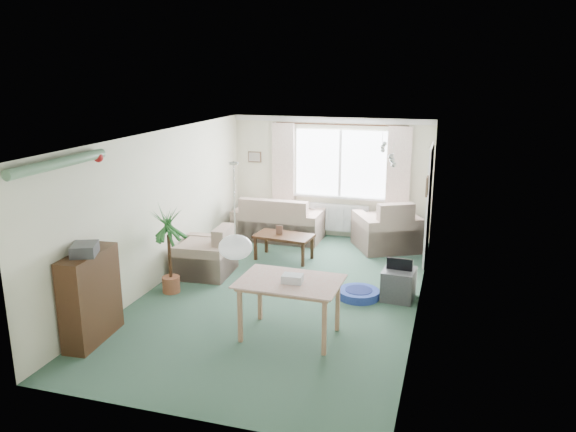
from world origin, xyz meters
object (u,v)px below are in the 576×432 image
(pet_bed, at_px, (359,294))
(tv_cube, at_px, (399,284))
(dining_table, at_px, (290,309))
(armchair_corner, at_px, (387,224))
(bookshelf, at_px, (91,297))
(coffee_table, at_px, (284,247))
(armchair_left, at_px, (204,250))
(sofa, at_px, (279,217))
(houseplant, at_px, (169,251))

(pet_bed, bearing_deg, tv_cube, 13.80)
(tv_cube, height_order, pet_bed, tv_cube)
(dining_table, height_order, tv_cube, dining_table)
(armchair_corner, xyz_separation_m, bookshelf, (-3.06, -4.81, 0.09))
(coffee_table, height_order, tv_cube, tv_cube)
(armchair_left, distance_m, bookshelf, 2.59)
(armchair_left, bearing_deg, pet_bed, 80.18)
(dining_table, bearing_deg, pet_bed, 66.78)
(sofa, height_order, armchair_corner, armchair_corner)
(coffee_table, relative_size, pet_bed, 1.64)
(bookshelf, distance_m, pet_bed, 3.78)
(sofa, relative_size, tv_cube, 3.46)
(sofa, relative_size, coffee_table, 1.72)
(bookshelf, height_order, houseplant, houseplant)
(sofa, height_order, tv_cube, sofa)
(dining_table, bearing_deg, coffee_table, 108.63)
(houseplant, height_order, tv_cube, houseplant)
(pet_bed, bearing_deg, armchair_left, 173.79)
(armchair_corner, height_order, bookshelf, bookshelf)
(dining_table, xyz_separation_m, pet_bed, (0.63, 1.47, -0.31))
(coffee_table, bearing_deg, dining_table, -71.37)
(sofa, xyz_separation_m, armchair_corner, (2.15, -0.02, 0.05))
(sofa, height_order, coffee_table, sofa)
(armchair_left, distance_m, houseplant, 0.94)
(armchair_left, bearing_deg, tv_cube, 83.75)
(dining_table, xyz_separation_m, tv_cube, (1.20, 1.61, -0.14))
(coffee_table, height_order, houseplant, houseplant)
(armchair_corner, bearing_deg, bookshelf, 29.40)
(armchair_left, xyz_separation_m, coffee_table, (1.05, 1.07, -0.18))
(tv_cube, bearing_deg, coffee_table, 154.73)
(houseplant, xyz_separation_m, dining_table, (2.15, -0.87, -0.30))
(bookshelf, distance_m, houseplant, 1.69)
(houseplant, relative_size, dining_table, 1.13)
(coffee_table, bearing_deg, armchair_left, -134.40)
(sofa, distance_m, dining_table, 4.28)
(coffee_table, xyz_separation_m, bookshelf, (-1.39, -3.63, 0.35))
(armchair_corner, distance_m, coffee_table, 2.06)
(pet_bed, bearing_deg, dining_table, -113.22)
(pet_bed, bearing_deg, coffee_table, 139.47)
(tv_cube, bearing_deg, armchair_left, -178.42)
(coffee_table, relative_size, bookshelf, 0.87)
(coffee_table, distance_m, bookshelf, 3.91)
(sofa, bearing_deg, armchair_corner, 179.31)
(sofa, relative_size, houseplant, 1.30)
(coffee_table, bearing_deg, armchair_corner, 35.18)
(armchair_corner, height_order, dining_table, armchair_corner)
(houseplant, bearing_deg, sofa, 77.21)
(dining_table, bearing_deg, houseplant, 157.98)
(dining_table, bearing_deg, sofa, 109.57)
(armchair_left, height_order, tv_cube, armchair_left)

